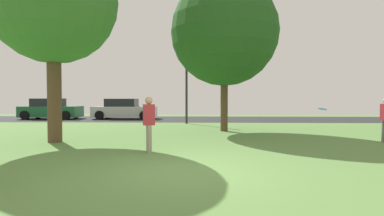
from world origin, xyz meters
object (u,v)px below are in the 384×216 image
at_px(maple_tree_far, 53,0).
at_px(parked_car_silver, 124,110).
at_px(person_catcher, 149,122).
at_px(parked_car_green, 51,110).
at_px(frisbee_disc, 322,109).
at_px(street_lamp_post, 187,86).
at_px(maple_tree_near, 224,32).

relative_size(maple_tree_far, parked_car_silver, 1.57).
distance_m(maple_tree_far, person_catcher, 5.84).
xyz_separation_m(maple_tree_far, parked_car_green, (-5.97, 11.69, -4.26)).
distance_m(frisbee_disc, parked_car_green, 19.38).
xyz_separation_m(maple_tree_far, street_lamp_post, (4.26, 7.99, -2.70)).
xyz_separation_m(maple_tree_near, street_lamp_post, (-1.97, 4.22, -2.34)).
bearing_deg(parked_car_green, person_catcher, -54.83).
bearing_deg(maple_tree_far, frisbee_disc, -2.66).
xyz_separation_m(person_catcher, parked_car_silver, (-4.23, 13.95, -0.19)).
xyz_separation_m(maple_tree_near, frisbee_disc, (2.92, -4.19, -3.40)).
xyz_separation_m(maple_tree_far, frisbee_disc, (9.14, -0.42, -3.76)).
height_order(frisbee_disc, parked_car_silver, parked_car_silver).
bearing_deg(parked_car_silver, frisbee_disc, -51.92).
bearing_deg(person_catcher, frisbee_disc, 0.00).
bearing_deg(parked_car_green, frisbee_disc, -38.72).
height_order(parked_car_silver, street_lamp_post, street_lamp_post).
bearing_deg(maple_tree_near, frisbee_disc, -55.15).
relative_size(maple_tree_near, frisbee_disc, 18.66).
bearing_deg(maple_tree_far, parked_car_silver, 92.68).
bearing_deg(person_catcher, maple_tree_far, 135.42).
height_order(frisbee_disc, parked_car_green, parked_car_green).
bearing_deg(street_lamp_post, maple_tree_far, -118.07).
relative_size(maple_tree_near, parked_car_green, 1.68).
distance_m(maple_tree_near, person_catcher, 7.32).
relative_size(frisbee_disc, parked_car_silver, 0.08).
relative_size(person_catcher, street_lamp_post, 0.35).
xyz_separation_m(maple_tree_near, person_catcher, (-2.55, -5.76, -3.73)).
xyz_separation_m(frisbee_disc, parked_car_green, (-15.11, 12.12, -0.51)).
distance_m(frisbee_disc, street_lamp_post, 9.78).
distance_m(person_catcher, parked_car_green, 16.75).
relative_size(person_catcher, parked_car_silver, 0.35).
relative_size(parked_car_silver, street_lamp_post, 1.02).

